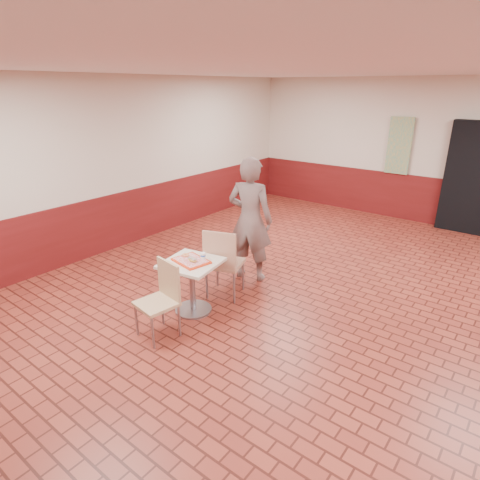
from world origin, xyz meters
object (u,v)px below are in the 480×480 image
Objects in this scene: chair_main_front at (162,296)px; chair_main_back at (223,260)px; main_table at (192,278)px; serving_tray at (191,261)px; long_john_donut at (192,260)px; paper_cup at (203,256)px; ring_donut at (186,255)px; customer at (250,220)px.

chair_main_front is 0.90× the size of chair_main_back.
main_table is 0.60m from chair_main_front.
long_john_donut is (0.04, -0.02, 0.04)m from serving_tray.
paper_cup reaches higher than serving_tray.
chair_main_back reaches higher than main_table.
chair_main_front is 0.76m from paper_cup.
chair_main_front is (0.08, -0.59, 0.03)m from main_table.
main_table is 0.31m from ring_donut.
serving_tray reaches higher than main_table.
ring_donut is 1.11× the size of paper_cup.
chair_main_back is at bearing 87.00° from long_john_donut.
customer is 22.59× the size of paper_cup.
chair_main_back is (0.07, 0.54, 0.09)m from main_table.
customer is 11.78× the size of long_john_donut.
chair_main_front is at bearing -86.03° from long_john_donut.
main_table is 8.54× the size of paper_cup.
paper_cup is (0.02, -0.42, 0.21)m from chair_main_back.
long_john_donut is at bearing 76.95° from customer.
paper_cup is at bearing 50.70° from serving_tray.
customer is at bearing 90.23° from main_table.
customer reaches higher than ring_donut.
chair_main_back is 2.33× the size of serving_tray.
chair_main_back is 11.02× the size of ring_donut.
long_john_donut reaches higher than ring_donut.
paper_cup is at bearing 79.88° from customer.
serving_tray is at bearing 62.65° from chair_main_back.
paper_cup is (0.01, 0.71, 0.27)m from chair_main_front.
main_table is 0.25m from serving_tray.
chair_main_front is 10.98× the size of paper_cup.
customer is 1.31m from long_john_donut.
long_john_donut is (-0.04, 0.57, 0.25)m from chair_main_front.
long_john_donut is at bearing -29.11° from serving_tray.
chair_main_back is at bearing 66.53° from ring_donut.
long_john_donut is (0.04, -0.02, 0.28)m from main_table.
ring_donut reaches higher than serving_tray.
ring_donut is at bearing 118.30° from chair_main_front.
main_table is at bearing 74.98° from customer.
long_john_donut is 1.92× the size of paper_cup.
chair_main_back reaches higher than long_john_donut.
customer is 1.29m from serving_tray.
ring_donut is at bearing 47.05° from chair_main_back.
chair_main_front is at bearing 77.49° from customer.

